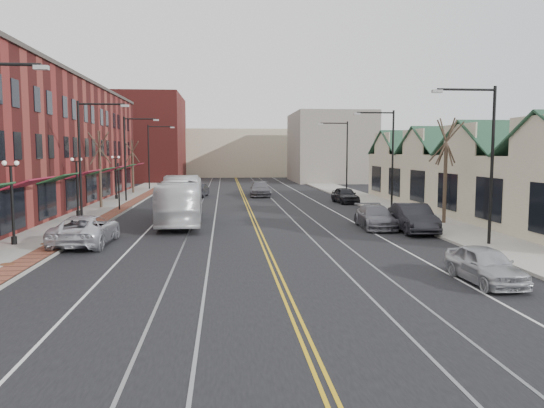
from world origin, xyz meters
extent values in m
plane|color=black|center=(0.00, 0.00, 0.00)|extent=(160.00, 160.00, 0.00)
cube|color=gray|center=(-12.00, 20.00, 0.07)|extent=(4.00, 120.00, 0.15)
cube|color=gray|center=(12.00, 20.00, 0.07)|extent=(4.00, 120.00, 0.15)
cube|color=maroon|center=(-19.00, 27.00, 5.50)|extent=(10.00, 50.00, 11.00)
cube|color=#B7AA8D|center=(18.00, 20.00, 2.30)|extent=(8.00, 36.00, 4.60)
cube|color=maroon|center=(-16.00, 70.00, 7.00)|extent=(14.00, 18.00, 14.00)
cube|color=#B7AA8D|center=(0.00, 85.00, 4.50)|extent=(22.00, 14.00, 9.00)
cube|color=slate|center=(15.00, 65.00, 5.50)|extent=(12.00, 16.00, 11.00)
cube|color=#999999|center=(-8.50, 0.00, 7.85)|extent=(0.50, 0.25, 0.15)
cylinder|color=black|center=(-11.50, 16.00, 4.15)|extent=(0.16, 0.16, 8.00)
cylinder|color=black|center=(-10.00, 16.00, 7.95)|extent=(3.00, 0.12, 0.12)
cube|color=#999999|center=(-8.50, 16.00, 7.85)|extent=(0.50, 0.25, 0.15)
cylinder|color=black|center=(-11.50, 32.00, 4.15)|extent=(0.16, 0.16, 8.00)
cylinder|color=black|center=(-10.00, 32.00, 7.95)|extent=(3.00, 0.12, 0.12)
cube|color=#999999|center=(-8.50, 32.00, 7.85)|extent=(0.50, 0.25, 0.15)
cylinder|color=black|center=(-11.50, 48.00, 4.15)|extent=(0.16, 0.16, 8.00)
cylinder|color=black|center=(-10.00, 48.00, 7.95)|extent=(3.00, 0.12, 0.12)
cube|color=#999999|center=(-8.50, 48.00, 7.85)|extent=(0.50, 0.25, 0.15)
cylinder|color=black|center=(11.50, 6.00, 4.15)|extent=(0.16, 0.16, 8.00)
cylinder|color=black|center=(10.00, 6.00, 7.95)|extent=(3.00, 0.12, 0.12)
cube|color=#999999|center=(8.50, 6.00, 7.85)|extent=(0.50, 0.25, 0.15)
cylinder|color=black|center=(11.50, 22.00, 4.15)|extent=(0.16, 0.16, 8.00)
cylinder|color=black|center=(10.00, 22.00, 7.95)|extent=(3.00, 0.12, 0.12)
cube|color=#999999|center=(8.50, 22.00, 7.85)|extent=(0.50, 0.25, 0.15)
cylinder|color=black|center=(11.50, 38.00, 4.15)|extent=(0.16, 0.16, 8.00)
cylinder|color=black|center=(10.00, 38.00, 7.95)|extent=(3.00, 0.12, 0.12)
cube|color=#999999|center=(8.50, 38.00, 7.85)|extent=(0.50, 0.25, 0.15)
cylinder|color=black|center=(-12.80, 8.00, 0.35)|extent=(0.28, 0.28, 0.40)
cylinder|color=black|center=(-12.80, 8.00, 2.15)|extent=(0.14, 0.14, 4.00)
cube|color=black|center=(-12.80, 8.00, 4.15)|extent=(0.60, 0.06, 0.06)
sphere|color=white|center=(-13.10, 8.00, 4.30)|extent=(0.24, 0.24, 0.24)
sphere|color=white|center=(-12.50, 8.00, 4.30)|extent=(0.24, 0.24, 0.24)
cylinder|color=black|center=(-12.80, 20.00, 0.35)|extent=(0.28, 0.28, 0.40)
cylinder|color=black|center=(-12.80, 20.00, 2.15)|extent=(0.14, 0.14, 4.00)
cube|color=black|center=(-12.80, 20.00, 4.15)|extent=(0.60, 0.06, 0.06)
sphere|color=white|center=(-13.10, 20.00, 4.30)|extent=(0.24, 0.24, 0.24)
sphere|color=white|center=(-12.50, 20.00, 4.30)|extent=(0.24, 0.24, 0.24)
cylinder|color=black|center=(-12.80, 34.00, 0.35)|extent=(0.28, 0.28, 0.40)
cylinder|color=black|center=(-12.80, 34.00, 2.15)|extent=(0.14, 0.14, 4.00)
cube|color=black|center=(-12.80, 34.00, 4.15)|extent=(0.60, 0.06, 0.06)
sphere|color=white|center=(-13.10, 34.00, 4.30)|extent=(0.24, 0.24, 0.24)
sphere|color=white|center=(-12.50, 34.00, 4.30)|extent=(0.24, 0.24, 0.24)
cylinder|color=#382B21|center=(-12.50, 26.00, 2.60)|extent=(0.24, 0.24, 4.90)
cylinder|color=#382B21|center=(-12.50, 26.00, 5.15)|extent=(0.58, 1.37, 2.90)
cylinder|color=#382B21|center=(-12.50, 26.00, 5.15)|extent=(1.60, 0.66, 2.78)
cylinder|color=#382B21|center=(-12.50, 26.00, 5.15)|extent=(0.53, 1.23, 2.96)
cylinder|color=#382B21|center=(-12.50, 26.00, 5.15)|extent=(1.69, 1.03, 2.64)
cylinder|color=#382B21|center=(-12.50, 26.00, 5.15)|extent=(1.78, 1.29, 2.48)
cylinder|color=#382B21|center=(-12.50, 42.00, 2.42)|extent=(0.24, 0.24, 4.55)
cylinder|color=#382B21|center=(-12.50, 42.00, 4.80)|extent=(0.55, 1.28, 2.69)
cylinder|color=#382B21|center=(-12.50, 42.00, 4.80)|extent=(1.49, 0.62, 2.58)
cylinder|color=#382B21|center=(-12.50, 42.00, 4.80)|extent=(0.50, 1.15, 2.75)
cylinder|color=#382B21|center=(-12.50, 42.00, 4.80)|extent=(1.57, 0.97, 2.45)
cylinder|color=#382B21|center=(-12.50, 42.00, 4.80)|extent=(1.66, 1.20, 2.30)
cylinder|color=#382B21|center=(12.50, 14.00, 2.78)|extent=(0.24, 0.24, 5.25)
cylinder|color=#382B21|center=(12.50, 14.00, 5.50)|extent=(0.61, 1.46, 3.10)
cylinder|color=#382B21|center=(12.50, 14.00, 5.50)|extent=(1.70, 0.70, 2.97)
cylinder|color=#382B21|center=(12.50, 14.00, 5.50)|extent=(0.56, 1.31, 3.17)
cylinder|color=#382B21|center=(12.50, 14.00, 5.50)|extent=(1.80, 1.10, 2.82)
cylinder|color=#382B21|center=(12.50, 14.00, 5.50)|extent=(1.90, 1.37, 2.65)
cylinder|color=#592D19|center=(-11.20, 3.00, 0.16)|extent=(0.60, 0.60, 0.02)
cylinder|color=#592D19|center=(-11.20, 8.00, 0.16)|extent=(0.60, 0.60, 0.02)
cylinder|color=black|center=(-10.60, 24.00, 1.75)|extent=(0.12, 0.12, 3.20)
imported|color=black|center=(-10.60, 24.00, 3.50)|extent=(0.18, 0.15, 0.90)
imported|color=silver|center=(-5.00, 16.34, 1.58)|extent=(3.06, 11.46, 3.17)
imported|color=silver|center=(-9.30, 8.28, 0.79)|extent=(2.73, 5.75, 1.58)
imported|color=#AAACB1|center=(7.56, -1.31, 0.69)|extent=(1.78, 4.13, 1.39)
imported|color=black|center=(9.30, 11.03, 0.86)|extent=(2.12, 5.33, 1.72)
imported|color=slate|center=(7.50, 12.83, 0.73)|extent=(2.27, 5.11, 1.46)
imported|color=black|center=(9.30, 29.12, 0.75)|extent=(2.15, 4.56, 1.51)
imported|color=#222328|center=(-4.78, 37.29, 0.74)|extent=(2.10, 4.66, 1.48)
imported|color=slate|center=(1.80, 37.42, 0.79)|extent=(2.38, 5.53, 1.59)
imported|color=#B9BDC1|center=(-8.50, 55.31, 0.69)|extent=(1.72, 4.09, 1.38)
camera|label=1|loc=(-2.06, -19.84, 4.90)|focal=35.00mm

